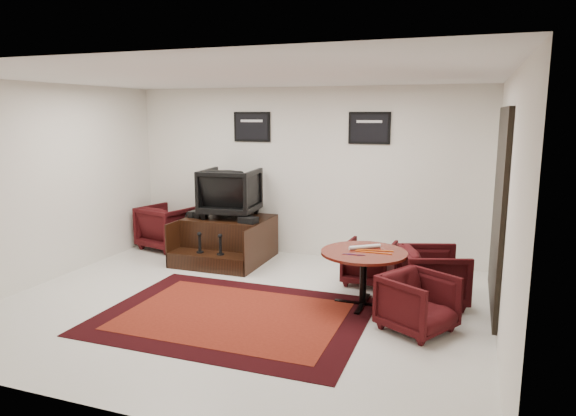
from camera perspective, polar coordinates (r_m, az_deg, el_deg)
The scene contains 16 objects.
ground at distance 6.62m, azimuth -5.31°, elevation -10.63°, with size 6.00×6.00×0.00m, color silver.
room_shell at distance 6.15m, azimuth -1.66°, elevation 4.94°, with size 6.02×5.02×2.81m.
area_rug at distance 6.27m, azimuth -6.11°, elevation -11.80°, with size 3.10×2.32×0.01m.
shine_podium at distance 8.51m, azimuth -6.74°, elevation -3.58°, with size 1.34×1.38×0.69m.
shine_chair at distance 8.48m, azimuth -6.43°, elevation 2.00°, with size 0.86×0.81×0.89m, color black.
shoes_pair at distance 8.59m, azimuth -9.95°, elevation -0.64°, with size 0.25×0.30×0.10m.
polish_kit at distance 8.02m, azimuth -4.43°, elevation -1.34°, with size 0.27×0.19×0.10m, color black.
umbrella_black at distance 8.79m, azimuth -11.72°, elevation -2.72°, with size 0.30×0.11×0.80m, color black, non-canonical shape.
umbrella_hooked at distance 8.81m, azimuth -11.35°, elevation -2.72°, with size 0.29×0.11×0.79m, color black, non-canonical shape.
armchair_side at distance 9.37m, azimuth -13.23°, elevation -1.82°, with size 0.83×0.77×0.85m, color black.
meeting_table at distance 6.45m, azimuth 8.42°, elevation -5.53°, with size 1.07×1.07×0.70m.
table_chair_back at distance 7.35m, azimuth 9.03°, elevation -5.77°, with size 0.66×0.61×0.67m, color black.
table_chair_window at distance 6.76m, azimuth 15.82°, elevation -7.01°, with size 0.77×0.72×0.79m, color black.
table_chair_corner at distance 5.90m, azimuth 14.24°, elevation -9.90°, with size 0.69×0.65×0.71m, color black.
paper_roll at distance 6.54m, azimuth 8.53°, elevation -4.29°, with size 0.05×0.05×0.42m, color silver.
table_clutter at distance 6.40m, azimuth 9.22°, elevation -4.83°, with size 0.57×0.34×0.01m.
Camera 1 is at (2.65, -5.58, 2.38)m, focal length 32.00 mm.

